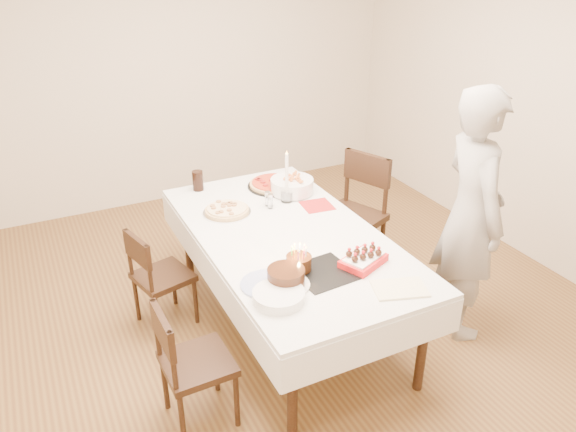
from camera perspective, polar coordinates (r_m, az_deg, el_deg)
name	(u,v)px	position (r m, az deg, el deg)	size (l,w,h in m)	color
floor	(295,317)	(4.24, 0.73, -10.26)	(5.00, 5.00, 0.00)	brown
wall_back	(182,69)	(5.84, -10.76, 14.48)	(4.50, 0.04, 2.70)	beige
wall_right	(548,103)	(4.99, 24.93, 10.39)	(0.04, 5.00, 2.70)	beige
dining_table	(288,281)	(3.96, 0.00, -6.59)	(1.14, 2.14, 0.75)	white
chair_right_savory	(349,218)	(4.54, 6.26, -0.23)	(0.51, 0.51, 1.00)	black
chair_left_savory	(163,277)	(4.08, -12.57, -6.03)	(0.39, 0.39, 0.77)	black
chair_left_dessert	(197,363)	(3.29, -9.18, -14.57)	(0.41, 0.41, 0.80)	black
person	(471,215)	(3.92, 18.08, 0.07)	(0.64, 0.42, 1.76)	#A4A09B
pizza_white	(227,210)	(4.06, -6.22, 0.57)	(0.35, 0.35, 0.04)	beige
pizza_pepperoni	(274,184)	(4.46, -1.42, 3.27)	(0.42, 0.42, 0.04)	red
red_placemat	(317,206)	(4.16, 2.97, 1.05)	(0.22, 0.22, 0.01)	#B21E1E
pasta_bowl	(292,186)	(4.34, 0.41, 3.11)	(0.33, 0.33, 0.11)	white
taper_candle	(287,176)	(4.14, -0.13, 4.04)	(0.09, 0.09, 0.40)	white
shaker_pair	(270,201)	(4.09, -1.81, 1.51)	(0.09, 0.09, 0.11)	white
cola_glass	(198,181)	(4.44, -9.14, 3.57)	(0.08, 0.08, 0.16)	black
layer_cake	(286,278)	(3.21, -0.20, -6.28)	(0.28, 0.28, 0.11)	#371B0D
cake_board	(323,273)	(3.36, 3.60, -5.80)	(0.34, 0.34, 0.01)	black
birthday_cake	(299,258)	(3.33, 1.11, -4.27)	(0.15, 0.15, 0.15)	#371F0F
strawberry_box	(363,259)	(3.44, 7.67, -4.39)	(0.28, 0.19, 0.07)	red
box_lid	(400,289)	(3.27, 11.27, -7.33)	(0.30, 0.20, 0.02)	beige
plate_stack	(279,296)	(3.10, -0.95, -8.14)	(0.29, 0.29, 0.06)	white
china_plate	(266,284)	(3.24, -2.22, -6.91)	(0.30, 0.30, 0.01)	white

